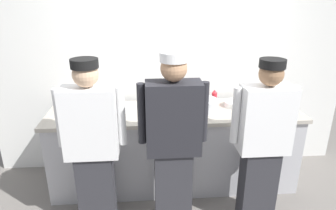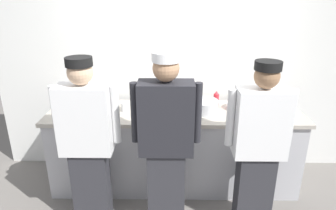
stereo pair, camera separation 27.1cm
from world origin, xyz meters
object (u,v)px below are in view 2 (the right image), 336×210
(chef_far_right, at_px, (259,145))
(plate_stack_rear, at_px, (278,109))
(sheet_tray, at_px, (163,109))
(ramekin_red_sauce, at_px, (102,104))
(ramekin_yellow_sauce, at_px, (103,110))
(ramekin_orange_sauce, at_px, (85,111))
(chef_near_left, at_px, (87,142))
(plate_stack_front, at_px, (237,106))
(ramekin_green_sauce, at_px, (262,113))
(squeeze_bottle_primary, at_px, (216,99))
(chefs_knife, at_px, (77,107))
(mixing_bowl_steel, at_px, (203,106))
(chef_center, at_px, (166,141))
(deli_cup, at_px, (125,107))

(chef_far_right, bearing_deg, plate_stack_rear, 60.14)
(sheet_tray, relative_size, ramekin_red_sauce, 4.58)
(ramekin_yellow_sauce, distance_m, ramekin_orange_sauce, 0.19)
(chef_near_left, height_order, plate_stack_front, chef_near_left)
(ramekin_green_sauce, distance_m, ramekin_orange_sauce, 1.87)
(sheet_tray, height_order, squeeze_bottle_primary, squeeze_bottle_primary)
(ramekin_red_sauce, xyz_separation_m, chefs_knife, (-0.28, -0.07, -0.02))
(sheet_tray, xyz_separation_m, ramekin_green_sauce, (1.04, -0.12, 0.01))
(plate_stack_front, relative_size, ramekin_orange_sauce, 2.95)
(plate_stack_rear, bearing_deg, ramekin_red_sauce, 174.45)
(mixing_bowl_steel, bearing_deg, ramekin_orange_sauce, -176.35)
(chef_center, distance_m, chefs_knife, 1.30)
(ramekin_red_sauce, bearing_deg, mixing_bowl_steel, -8.36)
(ramekin_yellow_sauce, height_order, ramekin_green_sauce, ramekin_green_sauce)
(chef_center, relative_size, sheet_tray, 3.38)
(ramekin_red_sauce, xyz_separation_m, ramekin_orange_sauce, (-0.13, -0.25, 0.00))
(squeeze_bottle_primary, bearing_deg, chefs_knife, -178.34)
(plate_stack_rear, bearing_deg, deli_cup, 179.03)
(chef_near_left, bearing_deg, ramekin_yellow_sauce, 88.98)
(chef_far_right, height_order, chefs_knife, chef_far_right)
(plate_stack_front, height_order, plate_stack_rear, plate_stack_rear)
(squeeze_bottle_primary, bearing_deg, ramekin_green_sauce, -29.10)
(plate_stack_front, xyz_separation_m, ramekin_green_sauce, (0.22, -0.19, -0.01))
(sheet_tray, bearing_deg, plate_stack_front, 4.65)
(ramekin_green_sauce, bearing_deg, chef_far_right, -107.39)
(plate_stack_rear, height_order, chefs_knife, plate_stack_rear)
(ramekin_green_sauce, xyz_separation_m, ramekin_red_sauce, (-1.74, 0.27, -0.00))
(ramekin_yellow_sauce, distance_m, deli_cup, 0.24)
(chef_center, height_order, chefs_knife, chef_center)
(ramekin_red_sauce, bearing_deg, deli_cup, -29.45)
(chef_center, xyz_separation_m, deli_cup, (-0.46, 0.70, 0.05))
(plate_stack_rear, distance_m, squeeze_bottle_primary, 0.67)
(chef_far_right, distance_m, deli_cup, 1.45)
(ramekin_red_sauce, bearing_deg, chefs_knife, -166.44)
(ramekin_red_sauce, bearing_deg, chef_near_left, -87.09)
(plate_stack_rear, xyz_separation_m, chefs_knife, (-2.21, 0.12, -0.03))
(ramekin_yellow_sauce, relative_size, chefs_knife, 0.35)
(mixing_bowl_steel, bearing_deg, chef_center, -119.10)
(plate_stack_front, height_order, ramekin_red_sauce, plate_stack_front)
(sheet_tray, distance_m, ramekin_red_sauce, 0.71)
(chef_center, relative_size, chefs_knife, 6.14)
(chef_center, xyz_separation_m, sheet_tray, (-0.05, 0.72, 0.02))
(plate_stack_front, xyz_separation_m, sheet_tray, (-0.83, -0.07, -0.02))
(ramekin_orange_sauce, bearing_deg, chef_near_left, -73.57)
(squeeze_bottle_primary, bearing_deg, sheet_tray, -168.21)
(plate_stack_front, relative_size, deli_cup, 2.59)
(chef_center, relative_size, plate_stack_front, 6.89)
(sheet_tray, bearing_deg, chefs_knife, 175.35)
(plate_stack_rear, xyz_separation_m, ramekin_green_sauce, (-0.20, -0.08, -0.01))
(mixing_bowl_steel, height_order, deli_cup, mixing_bowl_steel)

